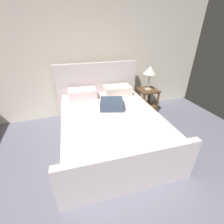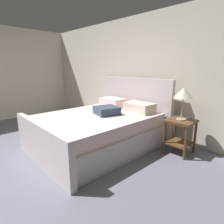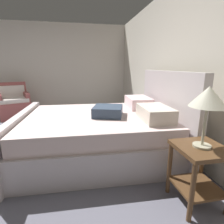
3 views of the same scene
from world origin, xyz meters
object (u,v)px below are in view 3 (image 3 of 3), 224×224
Objects in this scene: armchair at (14,104)px; bed at (102,132)px; table_lamp_right at (208,98)px; nightstand_right at (199,166)px.

bed is at bearing 38.66° from armchair.
table_lamp_right reaches higher than armchair.
armchair is at bearing -141.34° from bed.
table_lamp_right is (1.22, 0.76, 0.70)m from bed.
armchair is at bearing -143.42° from nightstand_right.
nightstand_right is at bearing 31.92° from bed.
armchair is (-3.73, -2.77, -0.06)m from nightstand_right.
table_lamp_right is at bearing 36.58° from armchair.
table_lamp_right is 0.58× the size of armchair.
table_lamp_right is (0.00, 0.00, 0.64)m from nightstand_right.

